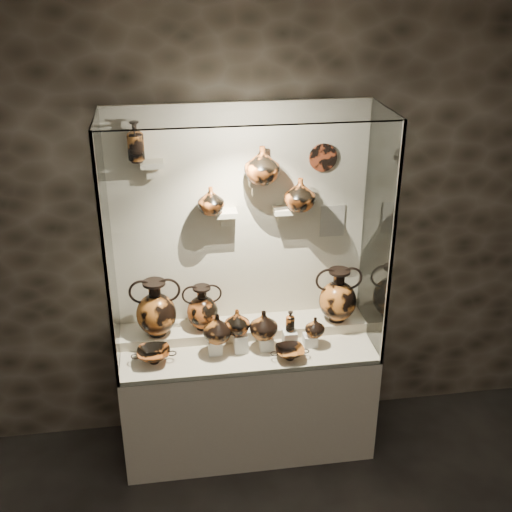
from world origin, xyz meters
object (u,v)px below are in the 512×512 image
at_px(jug_e, 315,327).
at_px(ovoid_vase_c, 300,194).
at_px(amphora_right, 338,295).
at_px(jug_a, 217,328).
at_px(lekythos_small, 290,320).
at_px(amphora_left, 156,308).
at_px(jug_c, 264,324).
at_px(jug_b, 237,322).
at_px(lekythos_tall, 135,140).
at_px(ovoid_vase_b, 262,165).
at_px(amphora_mid, 202,307).
at_px(ovoid_vase_a, 211,200).
at_px(kylix_left, 154,355).
at_px(kylix_right, 290,352).

bearing_deg(jug_e, ovoid_vase_c, 114.21).
distance_m(amphora_right, jug_a, 0.88).
bearing_deg(lekythos_small, amphora_left, -174.06).
bearing_deg(jug_c, amphora_right, 21.77).
relative_size(jug_b, ovoid_vase_c, 0.82).
xyz_separation_m(lekythos_tall, ovoid_vase_b, (0.76, -0.06, -0.17)).
xyz_separation_m(amphora_mid, lekythos_tall, (-0.36, 0.07, 1.15)).
bearing_deg(ovoid_vase_c, jug_c, -117.25).
relative_size(ovoid_vase_a, ovoid_vase_c, 0.84).
relative_size(jug_b, ovoid_vase_b, 0.74).
relative_size(amphora_right, kylix_left, 1.41).
distance_m(ovoid_vase_b, ovoid_vase_c, 0.33).
bearing_deg(jug_c, amphora_mid, 154.65).
height_order(jug_b, jug_c, jug_b).
height_order(amphora_right, jug_a, amphora_right).
distance_m(jug_e, ovoid_vase_b, 1.13).
xyz_separation_m(amphora_mid, jug_b, (0.21, -0.20, -0.01)).
relative_size(jug_a, ovoid_vase_a, 1.10).
relative_size(kylix_left, ovoid_vase_b, 1.18).
height_order(jug_a, kylix_left, jug_a).
height_order(jug_b, lekythos_tall, lekythos_tall).
bearing_deg(ovoid_vase_a, amphora_left, 166.76).
distance_m(jug_b, lekythos_small, 0.35).
xyz_separation_m(jug_e, kylix_right, (-0.19, -0.12, -0.10)).
xyz_separation_m(amphora_left, jug_c, (0.69, -0.18, -0.08)).
bearing_deg(kylix_right, jug_b, 162.00).
xyz_separation_m(amphora_right, jug_e, (-0.20, -0.20, -0.12)).
bearing_deg(ovoid_vase_c, lekythos_small, -90.11).
relative_size(jug_e, ovoid_vase_c, 0.65).
bearing_deg(lekythos_small, ovoid_vase_b, 142.49).
xyz_separation_m(ovoid_vase_b, ovoid_vase_c, (0.25, 0.01, -0.21)).
bearing_deg(jug_a, lekythos_tall, 122.97).
height_order(jug_a, jug_c, jug_a).
bearing_deg(amphora_right, jug_b, -178.10).
bearing_deg(kylix_right, ovoid_vase_c, 79.54).
relative_size(amphora_mid, amphora_right, 0.82).
xyz_separation_m(amphora_left, kylix_right, (0.84, -0.32, -0.22)).
height_order(jug_b, ovoid_vase_a, ovoid_vase_a).
relative_size(amphora_mid, kylix_left, 1.16).
height_order(jug_a, ovoid_vase_a, ovoid_vase_a).
relative_size(amphora_right, lekythos_tall, 1.41).
distance_m(jug_e, ovoid_vase_c, 0.88).
height_order(amphora_left, jug_a, amphora_left).
relative_size(lekythos_small, kylix_right, 0.68).
bearing_deg(lekythos_tall, amphora_left, -77.86).
bearing_deg(jug_b, ovoid_vase_a, 134.94).
xyz_separation_m(jug_a, kylix_right, (0.46, -0.12, -0.15)).
relative_size(amphora_right, ovoid_vase_c, 1.83).
bearing_deg(amphora_right, ovoid_vase_c, 157.63).
distance_m(jug_e, lekythos_tall, 1.66).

